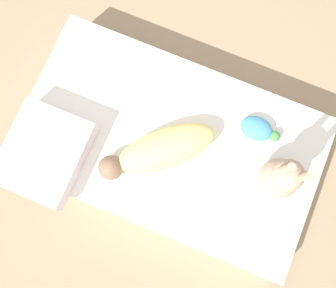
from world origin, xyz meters
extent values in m
plane|color=#9E8466|center=(0.00, 0.00, 0.00)|extent=(12.00, 12.00, 0.00)
cube|color=white|center=(0.00, 0.00, 0.10)|extent=(1.36, 0.79, 0.19)
ellipsoid|color=#EFDB7F|center=(0.00, -0.04, 0.26)|extent=(0.45, 0.43, 0.13)
sphere|color=#89664C|center=(-0.19, -0.21, 0.25)|extent=(0.11, 0.11, 0.11)
cube|color=white|center=(-0.48, -0.27, 0.25)|extent=(0.33, 0.39, 0.11)
sphere|color=tan|center=(0.49, 0.02, 0.28)|extent=(0.17, 0.17, 0.17)
sphere|color=tan|center=(0.49, 0.02, 0.41)|extent=(0.13, 0.13, 0.13)
cylinder|color=tan|center=(0.46, 0.02, 0.51)|extent=(0.03, 0.03, 0.12)
cylinder|color=tan|center=(0.53, 0.02, 0.51)|extent=(0.03, 0.03, 0.12)
ellipsoid|color=#4C99C6|center=(0.34, 0.20, 0.22)|extent=(0.15, 0.11, 0.06)
sphere|color=#4C934C|center=(0.42, 0.20, 0.22)|extent=(0.05, 0.05, 0.05)
camera|label=1|loc=(0.12, -0.31, 1.94)|focal=42.00mm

